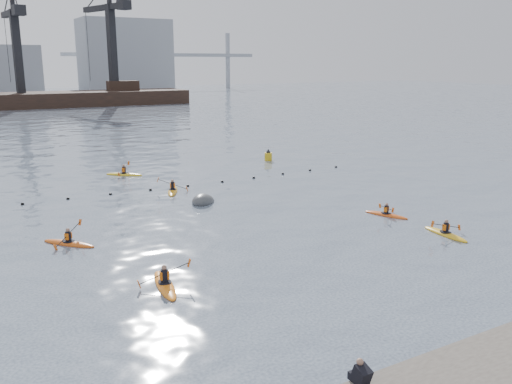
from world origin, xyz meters
TOP-DOWN VIEW (x-y plane):
  - ground at (0.00, 0.00)m, footprint 400.00×400.00m
  - float_line at (-0.50, 22.53)m, footprint 33.24×0.73m
  - barge_pier at (-0.22, 110.00)m, footprint 72.00×19.30m
  - skyline at (2.23, 150.27)m, footprint 141.00×28.00m
  - kayaker_0 at (-7.50, 4.74)m, footprint 2.36×3.53m
  - kayaker_1 at (8.78, 3.63)m, footprint 2.18×3.25m
  - kayaker_2 at (-9.97, 12.56)m, footprint 2.57×2.90m
  - kayaker_3 at (-0.68, 21.20)m, footprint 2.15×3.32m
  - kayaker_4 at (8.66, 8.27)m, footprint 1.96×2.97m
  - kayaker_5 at (-2.05, 29.06)m, footprint 2.95×2.64m
  - mooring_buoy at (-0.00, 17.16)m, footprint 2.86×2.92m
  - nav_buoy at (12.44, 28.98)m, footprint 0.73×0.73m

SIDE VIEW (x-z plane):
  - ground at x=0.00m, z-range 0.00..0.00m
  - mooring_buoy at x=0.00m, z-range -0.85..0.85m
  - float_line at x=-0.50m, z-range -0.09..0.15m
  - kayaker_4 at x=8.66m, z-range -0.47..0.65m
  - kayaker_1 at x=8.78m, z-range -0.45..0.64m
  - kayaker_2 at x=-9.97m, z-range -0.52..0.72m
  - kayaker_5 at x=-2.05m, z-range -0.48..0.68m
  - kayaker_3 at x=-0.68m, z-range -0.52..0.73m
  - kayaker_0 at x=-7.50m, z-range -0.51..0.73m
  - nav_buoy at x=12.44m, z-range -0.26..1.07m
  - barge_pier at x=-0.22m, z-range -12.86..16.64m
  - skyline at x=2.23m, z-range -1.75..20.25m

